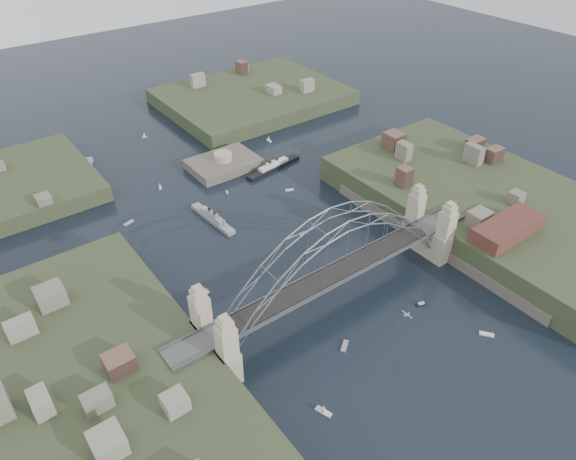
# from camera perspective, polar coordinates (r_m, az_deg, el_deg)

# --- Properties ---
(ground) EXTENTS (500.00, 500.00, 0.00)m
(ground) POSITION_cam_1_polar(r_m,az_deg,el_deg) (124.85, 4.98, -7.64)
(ground) COLOR black
(ground) RESTS_ON ground
(bridge) EXTENTS (84.00, 13.80, 24.60)m
(bridge) POSITION_cam_1_polar(r_m,az_deg,el_deg) (116.68, 5.29, -3.27)
(bridge) COLOR #4D4D4F
(bridge) RESTS_ON ground
(shore_west) EXTENTS (50.50, 90.00, 12.00)m
(shore_west) POSITION_cam_1_polar(r_m,az_deg,el_deg) (106.83, -20.46, -19.24)
(shore_west) COLOR #303C22
(shore_west) RESTS_ON ground
(shore_east) EXTENTS (50.50, 90.00, 12.00)m
(shore_east) POSITION_cam_1_polar(r_m,az_deg,el_deg) (160.19, 20.76, 1.86)
(shore_east) COLOR #303C22
(shore_east) RESTS_ON ground
(headland_ne) EXTENTS (70.00, 55.00, 9.50)m
(headland_ne) POSITION_cam_1_polar(r_m,az_deg,el_deg) (225.16, -3.87, 13.81)
(headland_ne) COLOR #303C22
(headland_ne) RESTS_ON ground
(fort_island) EXTENTS (22.00, 16.00, 9.40)m
(fort_island) POSITION_cam_1_polar(r_m,az_deg,el_deg) (177.09, -6.99, 6.65)
(fort_island) COLOR #544D43
(fort_island) RESTS_ON ground
(wharf_shed) EXTENTS (20.00, 8.00, 4.00)m
(wharf_shed) POSITION_cam_1_polar(r_m,az_deg,el_deg) (140.46, 22.79, 0.14)
(wharf_shed) COLOR #592D26
(wharf_shed) RESTS_ON shore_east
(finger_pier) EXTENTS (4.00, 22.00, 1.40)m
(finger_pier) POSITION_cam_1_polar(r_m,az_deg,el_deg) (137.65, 25.44, -6.49)
(finger_pier) COLOR #4D4D4F
(finger_pier) RESTS_ON ground
(naval_cruiser_near) EXTENTS (3.87, 18.82, 5.61)m
(naval_cruiser_near) POSITION_cam_1_polar(r_m,az_deg,el_deg) (150.68, -8.20, 1.28)
(naval_cruiser_near) COLOR #959A9D
(naval_cruiser_near) RESTS_ON ground
(naval_cruiser_far) EXTENTS (9.92, 17.68, 6.18)m
(naval_cruiser_far) POSITION_cam_1_polar(r_m,az_deg,el_deg) (183.73, -21.08, 5.98)
(naval_cruiser_far) COLOR #959A9D
(naval_cruiser_far) RESTS_ON ground
(ocean_liner) EXTENTS (21.93, 6.17, 5.33)m
(ocean_liner) POSITION_cam_1_polar(r_m,az_deg,el_deg) (174.55, -1.59, 6.90)
(ocean_liner) COLOR black
(ocean_liner) RESTS_ON ground
(aeroplane) EXTENTS (1.43, 2.72, 0.40)m
(aeroplane) POSITION_cam_1_polar(r_m,az_deg,el_deg) (111.79, 12.78, -8.99)
(aeroplane) COLOR #B4B7BC
(small_boat_a) EXTENTS (1.30, 2.31, 1.43)m
(small_boat_a) POSITION_cam_1_polar(r_m,az_deg,el_deg) (127.91, -8.94, -6.55)
(small_boat_a) COLOR silver
(small_boat_a) RESTS_ON ground
(small_boat_b) EXTENTS (2.04, 0.85, 0.45)m
(small_boat_b) POSITION_cam_1_polar(r_m,az_deg,el_deg) (144.45, 1.56, -0.38)
(small_boat_b) COLOR silver
(small_boat_b) RESTS_ON ground
(small_boat_c) EXTENTS (3.28, 2.75, 0.45)m
(small_boat_c) POSITION_cam_1_polar(r_m,az_deg,el_deg) (115.13, 6.18, -12.45)
(small_boat_c) COLOR silver
(small_boat_c) RESTS_ON ground
(small_boat_d) EXTENTS (2.62, 1.82, 0.45)m
(small_boat_d) POSITION_cam_1_polar(r_m,az_deg,el_deg) (163.18, 0.17, 4.37)
(small_boat_d) COLOR silver
(small_boat_d) RESTS_ON ground
(small_boat_e) EXTENTS (3.41, 1.97, 0.45)m
(small_boat_e) POSITION_cam_1_polar(r_m,az_deg,el_deg) (155.19, -16.95, 0.74)
(small_boat_e) COLOR silver
(small_boat_e) RESTS_ON ground
(small_boat_f) EXTENTS (1.20, 1.91, 1.43)m
(small_boat_f) POSITION_cam_1_polar(r_m,az_deg,el_deg) (162.94, -6.66, 4.11)
(small_boat_f) COLOR silver
(small_boat_f) RESTS_ON ground
(small_boat_g) EXTENTS (2.71, 3.07, 0.45)m
(small_boat_g) POSITION_cam_1_polar(r_m,az_deg,el_deg) (124.58, 20.81, -10.57)
(small_boat_g) COLOR silver
(small_boat_g) RESTS_ON ground
(small_boat_h) EXTENTS (1.57, 2.27, 2.38)m
(small_boat_h) POSITION_cam_1_polar(r_m,az_deg,el_deg) (168.49, -13.77, 4.65)
(small_boat_h) COLOR silver
(small_boat_h) RESTS_ON ground
(small_boat_i) EXTENTS (2.51, 1.64, 0.45)m
(small_boat_i) POSITION_cam_1_polar(r_m,az_deg,el_deg) (147.07, 11.32, -0.43)
(small_boat_i) COLOR silver
(small_boat_i) RESTS_ON ground
(small_boat_j) EXTENTS (2.08, 3.45, 2.38)m
(small_boat_j) POSITION_cam_1_polar(r_m,az_deg,el_deg) (104.31, 3.90, -18.97)
(small_boat_j) COLOR silver
(small_boat_j) RESTS_ON ground
(small_boat_k) EXTENTS (2.09, 1.27, 2.38)m
(small_boat_k) POSITION_cam_1_polar(r_m,az_deg,el_deg) (201.96, -15.38, 9.90)
(small_boat_k) COLOR silver
(small_boat_k) RESTS_ON ground
(small_boat_l) EXTENTS (1.22, 2.62, 1.43)m
(small_boat_l) POSITION_cam_1_polar(r_m,az_deg,el_deg) (131.04, -20.25, -7.58)
(small_boat_l) COLOR silver
(small_boat_l) RESTS_ON ground
(small_boat_m) EXTENTS (2.50, 1.63, 1.43)m
(small_boat_m) POSITION_cam_1_polar(r_m,az_deg,el_deg) (126.92, 14.27, -7.82)
(small_boat_m) COLOR silver
(small_boat_m) RESTS_ON ground
(small_boat_n) EXTENTS (1.06, 2.57, 2.38)m
(small_boat_n) POSITION_cam_1_polar(r_m,az_deg,el_deg) (192.63, -2.11, 9.86)
(small_boat_n) COLOR silver
(small_boat_n) RESTS_ON ground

